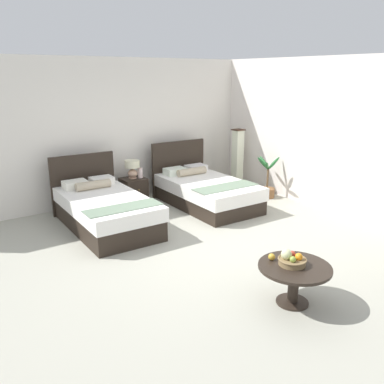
{
  "coord_description": "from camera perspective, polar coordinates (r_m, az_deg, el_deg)",
  "views": [
    {
      "loc": [
        -3.63,
        -4.61,
        2.57
      ],
      "look_at": [
        -0.09,
        0.48,
        0.76
      ],
      "focal_mm": 37.98,
      "sensor_mm": 36.0,
      "label": 1
    }
  ],
  "objects": [
    {
      "name": "coffee_table",
      "position": [
        4.87,
        14.17,
        -11.15
      ],
      "size": [
        0.83,
        0.83,
        0.48
      ],
      "color": "black",
      "rests_on": "ground"
    },
    {
      "name": "floor_lamp_corner",
      "position": [
        9.49,
        6.4,
        4.69
      ],
      "size": [
        0.24,
        0.24,
        1.35
      ],
      "color": "#3E2618",
      "rests_on": "ground"
    },
    {
      "name": "loose_apple",
      "position": [
        4.88,
        11.12,
        -8.93
      ],
      "size": [
        0.08,
        0.08,
        0.08
      ],
      "color": "gold",
      "rests_on": "coffee_table"
    },
    {
      "name": "potted_palm",
      "position": [
        8.86,
        10.5,
        0.83
      ],
      "size": [
        0.55,
        0.54,
        0.91
      ],
      "color": "brown",
      "rests_on": "ground"
    },
    {
      "name": "fruit_bowl",
      "position": [
        4.81,
        13.82,
        -9.2
      ],
      "size": [
        0.33,
        0.33,
        0.18
      ],
      "color": "olive",
      "rests_on": "coffee_table"
    },
    {
      "name": "ground_plane",
      "position": [
        6.41,
        3.12,
        -7.46
      ],
      "size": [
        9.38,
        9.81,
        0.02
      ],
      "primitive_type": "cube",
      "color": "#A7A595"
    },
    {
      "name": "wall_side_right",
      "position": [
        8.3,
        17.62,
        7.75
      ],
      "size": [
        0.12,
        5.41,
        2.89
      ],
      "primitive_type": "cube",
      "color": "white",
      "rests_on": "ground"
    },
    {
      "name": "bed_near_corner",
      "position": [
        8.19,
        1.85,
        0.18
      ],
      "size": [
        1.32,
        2.24,
        1.17
      ],
      "color": "black",
      "rests_on": "ground"
    },
    {
      "name": "vase",
      "position": [
        8.28,
        -7.29,
        2.69
      ],
      "size": [
        0.1,
        0.1,
        0.21
      ],
      "color": "silver",
      "rests_on": "nightstand"
    },
    {
      "name": "table_lamp",
      "position": [
        8.24,
        -8.38,
        3.46
      ],
      "size": [
        0.3,
        0.3,
        0.37
      ],
      "color": "tan",
      "rests_on": "nightstand"
    },
    {
      "name": "nightstand",
      "position": [
        8.35,
        -8.18,
        0.13
      ],
      "size": [
        0.47,
        0.47,
        0.54
      ],
      "color": "black",
      "rests_on": "ground"
    },
    {
      "name": "bed_near_window",
      "position": [
        7.16,
        -12.13,
        -2.45
      ],
      "size": [
        1.26,
        2.25,
        1.12
      ],
      "color": "black",
      "rests_on": "ground"
    },
    {
      "name": "wall_back",
      "position": [
        8.6,
        -9.67,
        8.54
      ],
      "size": [
        9.38,
        0.12,
        2.89
      ],
      "primitive_type": "cube",
      "color": "white",
      "rests_on": "ground"
    }
  ]
}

